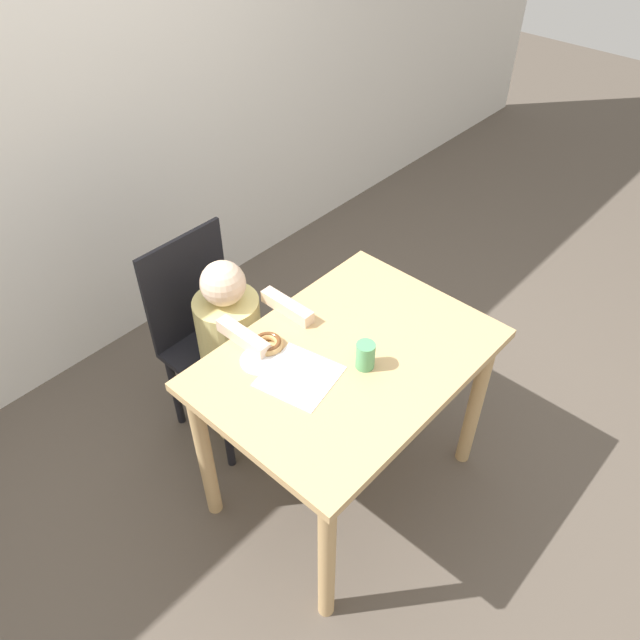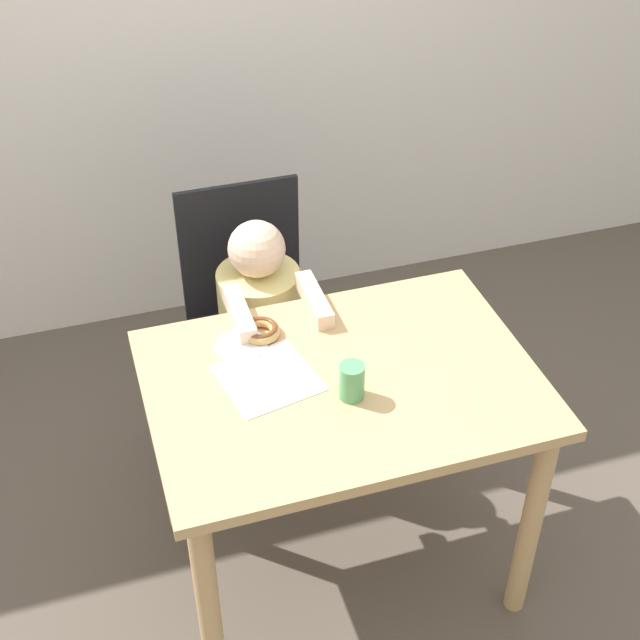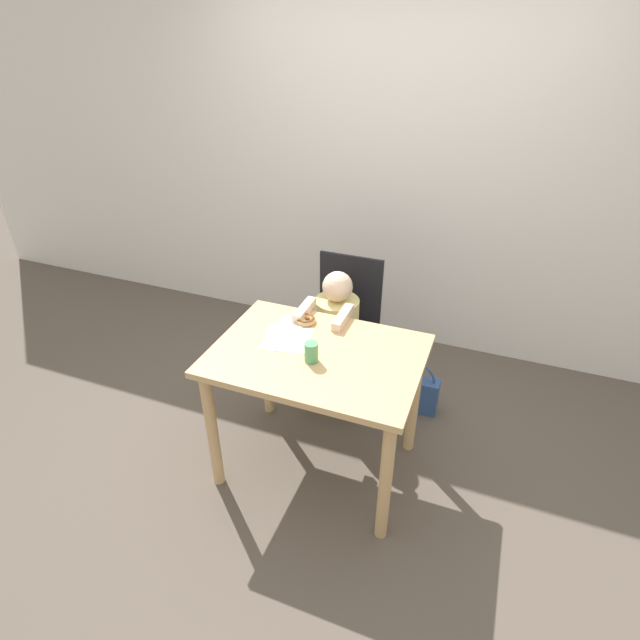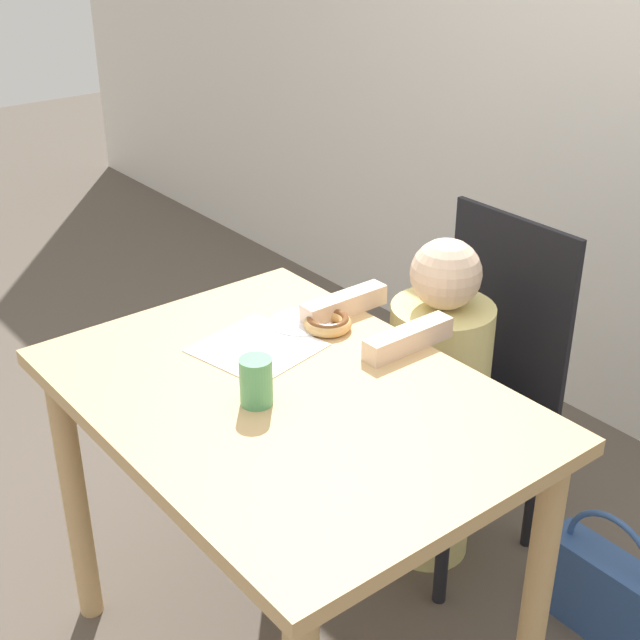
# 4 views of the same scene
# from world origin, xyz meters

# --- Properties ---
(ground_plane) EXTENTS (12.00, 12.00, 0.00)m
(ground_plane) POSITION_xyz_m (0.00, 0.00, 0.00)
(ground_plane) COLOR brown
(wall_back) EXTENTS (8.00, 0.05, 2.50)m
(wall_back) POSITION_xyz_m (0.00, 1.52, 1.25)
(wall_back) COLOR silver
(wall_back) RESTS_ON ground_plane
(dining_table) EXTENTS (1.04, 0.75, 0.78)m
(dining_table) POSITION_xyz_m (0.00, 0.00, 0.65)
(dining_table) COLOR tan
(dining_table) RESTS_ON ground_plane
(chair) EXTENTS (0.41, 0.42, 0.95)m
(chair) POSITION_xyz_m (-0.09, 0.68, 0.49)
(chair) COLOR black
(chair) RESTS_ON ground_plane
(child_figure) EXTENTS (0.28, 0.48, 0.95)m
(child_figure) POSITION_xyz_m (-0.09, 0.55, 0.47)
(child_figure) COLOR #E0D17F
(child_figure) RESTS_ON ground_plane
(donut) EXTENTS (0.11, 0.11, 0.03)m
(donut) POSITION_xyz_m (-0.16, 0.24, 0.80)
(donut) COLOR tan
(donut) RESTS_ON dining_table
(napkin) EXTENTS (0.28, 0.28, 0.00)m
(napkin) POSITION_xyz_m (-0.19, 0.06, 0.78)
(napkin) COLOR white
(napkin) RESTS_ON dining_table
(handbag) EXTENTS (0.31, 0.11, 0.36)m
(handbag) POSITION_xyz_m (0.41, 0.68, 0.13)
(handbag) COLOR #2D4C84
(handbag) RESTS_ON ground_plane
(cup) EXTENTS (0.07, 0.07, 0.10)m
(cup) POSITION_xyz_m (-0.00, -0.07, 0.83)
(cup) COLOR #519E66
(cup) RESTS_ON dining_table
(plate) EXTENTS (0.15, 0.15, 0.01)m
(plate) POSITION_xyz_m (-0.23, 0.21, 0.78)
(plate) COLOR white
(plate) RESTS_ON dining_table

